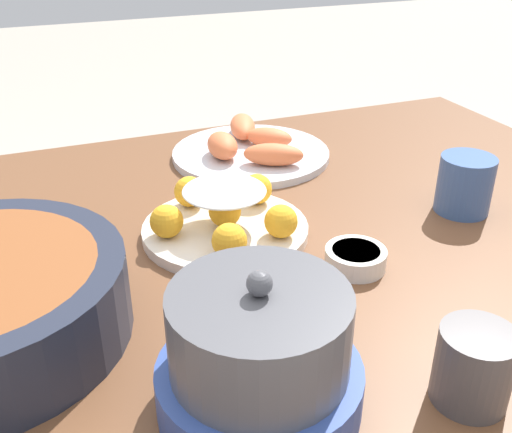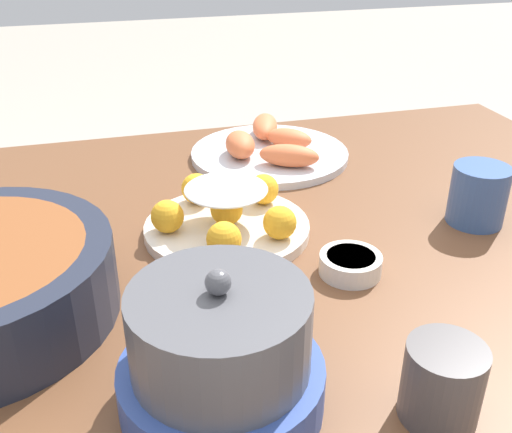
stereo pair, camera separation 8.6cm
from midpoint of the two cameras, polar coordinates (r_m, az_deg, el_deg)
The scene contains 7 objects.
dining_table at distance 0.90m, azimuth 5.51°, elevation -7.55°, with size 1.33×1.05×0.70m.
cake_plate at distance 0.88m, azimuth -0.05°, elevation -0.10°, with size 0.25×0.25×0.08m.
sauce_bowl at distance 0.81m, azimuth 12.00°, elevation -4.50°, with size 0.08×0.08×0.03m.
seafood_platter at distance 1.16m, azimuth 3.40°, elevation 6.42°, with size 0.30×0.30×0.06m.
cup_near at distance 0.98m, azimuth 22.67°, elevation 1.93°, with size 0.09×0.09×0.09m.
cup_far at distance 0.62m, azimuth 21.27°, elevation -14.70°, with size 0.08×0.08×0.08m.
warming_pot at distance 0.58m, azimuth 0.96°, elevation -13.27°, with size 0.20×0.20×0.16m.
Camera 2 is at (0.24, 0.70, 1.15)m, focal length 42.00 mm.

